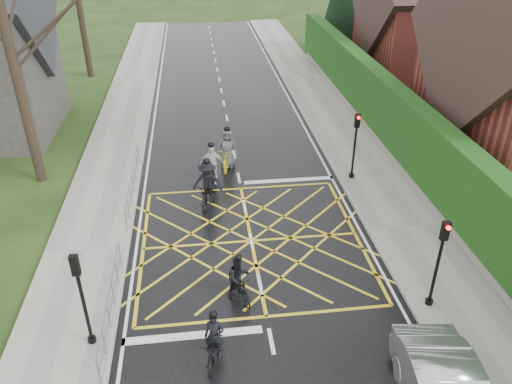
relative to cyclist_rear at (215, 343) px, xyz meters
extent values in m
plane|color=black|center=(1.64, 5.38, -0.54)|extent=(120.00, 120.00, 0.00)
cube|color=black|center=(1.64, 5.38, -0.53)|extent=(9.00, 80.00, 0.01)
cube|color=gray|center=(7.64, 5.38, -0.46)|extent=(3.00, 80.00, 0.15)
cube|color=gray|center=(-4.36, 5.38, -0.46)|extent=(3.00, 80.00, 0.15)
cube|color=slate|center=(9.39, 11.38, -0.19)|extent=(0.50, 38.00, 0.70)
cube|color=#14380F|center=(9.39, 11.38, 1.56)|extent=(0.90, 38.00, 2.80)
cube|color=maroon|center=(16.39, 23.38, 2.46)|extent=(9.00, 8.00, 6.00)
cylinder|color=black|center=(12.39, 31.38, 0.06)|extent=(0.50, 0.50, 1.20)
cylinder|color=black|center=(-7.36, 11.38, 4.96)|extent=(0.44, 0.44, 11.00)
cylinder|color=black|center=(-8.36, 19.38, 5.46)|extent=(0.44, 0.44, 12.00)
cylinder|color=black|center=(-7.66, 27.38, 4.46)|extent=(0.44, 0.44, 10.00)
cylinder|color=slate|center=(-3.01, 1.88, 0.46)|extent=(0.05, 5.00, 0.05)
cylinder|color=slate|center=(-3.01, 1.88, 0.01)|extent=(0.04, 5.00, 0.04)
cylinder|color=slate|center=(-3.01, -0.62, -0.04)|extent=(0.04, 0.04, 1.00)
cylinder|color=slate|center=(-3.01, 4.38, -0.04)|extent=(0.04, 0.04, 1.00)
cylinder|color=slate|center=(-3.01, 9.38, 0.46)|extent=(0.05, 6.00, 0.05)
cylinder|color=slate|center=(-3.01, 9.38, 0.01)|extent=(0.04, 6.00, 0.04)
cylinder|color=slate|center=(-3.01, 6.38, -0.04)|extent=(0.04, 0.04, 1.00)
cylinder|color=slate|center=(-3.01, 12.38, -0.04)|extent=(0.04, 0.04, 1.00)
cylinder|color=black|center=(6.74, 9.58, 0.96)|extent=(0.10, 0.10, 3.00)
cylinder|color=black|center=(6.74, 9.58, -0.39)|extent=(0.24, 0.24, 0.30)
cube|color=black|center=(6.74, 9.58, 2.36)|extent=(0.22, 0.16, 0.62)
sphere|color=#FF0C0C|center=(6.74, 9.46, 2.54)|extent=(0.14, 0.14, 0.14)
cylinder|color=black|center=(6.74, 1.18, 0.96)|extent=(0.10, 0.10, 3.00)
cylinder|color=black|center=(6.74, 1.18, -0.39)|extent=(0.24, 0.24, 0.30)
cube|color=black|center=(6.74, 1.18, 2.36)|extent=(0.22, 0.16, 0.62)
sphere|color=#FF0C0C|center=(6.74, 1.06, 2.54)|extent=(0.14, 0.14, 0.14)
cylinder|color=black|center=(-3.46, 0.88, 0.96)|extent=(0.10, 0.10, 3.00)
cylinder|color=black|center=(-3.46, 0.88, -0.39)|extent=(0.24, 0.24, 0.30)
cube|color=black|center=(-3.46, 0.88, 2.36)|extent=(0.22, 0.16, 0.62)
sphere|color=#FF0C0C|center=(-3.46, 1.00, 2.54)|extent=(0.14, 0.14, 0.14)
imported|color=black|center=(0.00, -0.03, -0.09)|extent=(0.95, 1.79, 0.90)
imported|color=black|center=(0.00, 0.07, 0.22)|extent=(0.62, 0.48, 1.52)
sphere|color=black|center=(0.00, 0.07, 1.00)|extent=(0.24, 0.24, 0.24)
imported|color=black|center=(0.90, 2.35, -0.04)|extent=(0.98, 1.71, 0.99)
imported|color=black|center=(0.90, 2.45, 0.22)|extent=(0.88, 0.78, 1.52)
sphere|color=black|center=(0.90, 2.45, 1.00)|extent=(0.24, 0.24, 0.24)
imported|color=black|center=(0.15, 8.28, 0.03)|extent=(1.21, 2.26, 1.13)
imported|color=black|center=(0.15, 8.38, 0.42)|extent=(1.37, 0.97, 1.92)
sphere|color=black|center=(0.15, 8.38, 1.40)|extent=(0.30, 0.30, 0.30)
imported|color=black|center=(0.42, 10.01, 0.07)|extent=(0.74, 2.05, 1.21)
imported|color=silver|center=(0.42, 10.11, 0.39)|extent=(1.12, 0.54, 1.85)
sphere|color=black|center=(0.42, 10.11, 1.33)|extent=(0.29, 0.29, 0.29)
imported|color=gold|center=(1.24, 11.54, 0.02)|extent=(1.20, 2.24, 1.12)
imported|color=#53575A|center=(1.24, 11.64, 0.41)|extent=(1.04, 0.80, 1.90)
sphere|color=black|center=(1.24, 11.64, 1.38)|extent=(0.30, 0.30, 0.30)
camera|label=1|loc=(-0.08, -9.80, 10.45)|focal=35.00mm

